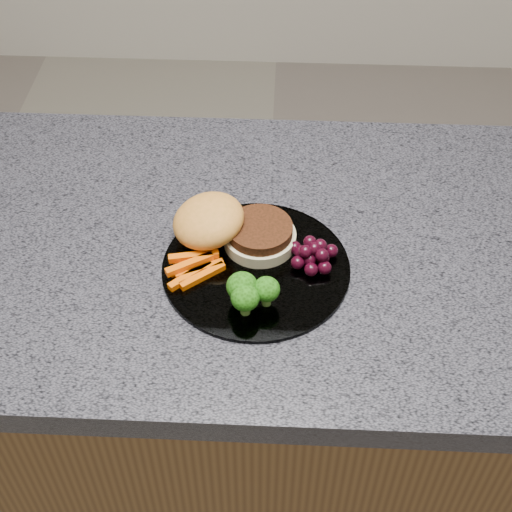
# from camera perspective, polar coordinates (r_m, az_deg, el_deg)

# --- Properties ---
(island_cabinet) EXTENTS (1.20, 0.60, 0.86)m
(island_cabinet) POSITION_cam_1_polar(r_m,az_deg,el_deg) (1.40, -0.29, -12.60)
(island_cabinet) COLOR brown
(island_cabinet) RESTS_ON ground
(countertop) EXTENTS (1.20, 0.60, 0.04)m
(countertop) POSITION_cam_1_polar(r_m,az_deg,el_deg) (1.04, -0.38, 0.43)
(countertop) COLOR #4C4B56
(countertop) RESTS_ON island_cabinet
(plate) EXTENTS (0.26, 0.26, 0.01)m
(plate) POSITION_cam_1_polar(r_m,az_deg,el_deg) (0.98, 0.00, -0.93)
(plate) COLOR white
(plate) RESTS_ON countertop
(burger) EXTENTS (0.19, 0.12, 0.06)m
(burger) POSITION_cam_1_polar(r_m,az_deg,el_deg) (1.00, -2.35, 2.25)
(burger) COLOR #C5B98B
(burger) RESTS_ON plate
(carrot_sticks) EXTENTS (0.08, 0.07, 0.02)m
(carrot_sticks) POSITION_cam_1_polar(r_m,az_deg,el_deg) (0.97, -4.94, -0.92)
(carrot_sticks) COLOR #DE5503
(carrot_sticks) RESTS_ON plate
(broccoli) EXTENTS (0.07, 0.06, 0.05)m
(broccoli) POSITION_cam_1_polar(r_m,az_deg,el_deg) (0.91, -0.51, -2.84)
(broccoli) COLOR #53822F
(broccoli) RESTS_ON plate
(grape_bunch) EXTENTS (0.07, 0.06, 0.03)m
(grape_bunch) POSITION_cam_1_polar(r_m,az_deg,el_deg) (0.98, 4.57, 0.13)
(grape_bunch) COLOR black
(grape_bunch) RESTS_ON plate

